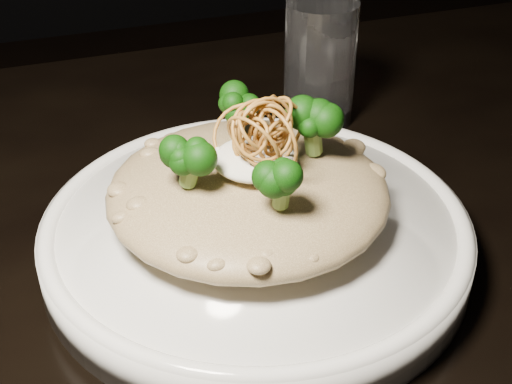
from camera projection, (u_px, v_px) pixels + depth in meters
table at (321, 301)px, 0.61m from camera, size 1.10×0.80×0.75m
plate at (256, 236)px, 0.52m from camera, size 0.31×0.31×0.03m
risotto at (248, 191)px, 0.50m from camera, size 0.20×0.20×0.04m
broccoli at (259, 130)px, 0.48m from camera, size 0.15×0.15×0.05m
cheese at (255, 159)px, 0.48m from camera, size 0.06×0.06×0.02m
shallots at (262, 121)px, 0.47m from camera, size 0.06×0.06×0.04m
drinking_glass at (320, 64)px, 0.68m from camera, size 0.07×0.07×0.12m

